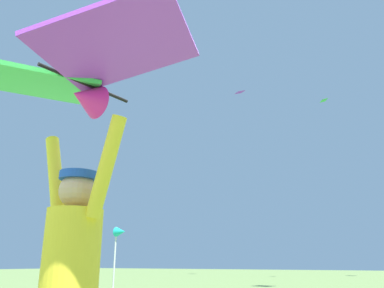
# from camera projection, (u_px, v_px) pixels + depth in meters

# --- Properties ---
(kite_flyer_person) EXTENTS (0.81, 0.39, 1.92)m
(kite_flyer_person) POSITION_uv_depth(u_px,v_px,m) (69.00, 285.00, 2.24)
(kite_flyer_person) COLOR #424751
(kite_flyer_person) RESTS_ON ground
(held_stunt_kite) EXTENTS (1.93, 1.14, 0.41)m
(held_stunt_kite) POSITION_uv_depth(u_px,v_px,m) (78.00, 74.00, 2.57)
(held_stunt_kite) COLOR black
(distant_kite_green_overhead_distant) EXTENTS (0.57, 0.60, 0.27)m
(distant_kite_green_overhead_distant) POSITION_uv_depth(u_px,v_px,m) (324.00, 100.00, 28.97)
(distant_kite_green_overhead_distant) COLOR green
(distant_kite_purple_mid_right) EXTENTS (0.96, 0.92, 0.44)m
(distant_kite_purple_mid_right) POSITION_uv_depth(u_px,v_px,m) (240.00, 92.00, 35.84)
(distant_kite_purple_mid_right) COLOR purple
(distant_kite_red_high_left) EXTENTS (1.18, 1.19, 0.38)m
(distant_kite_red_high_left) POSITION_uv_depth(u_px,v_px,m) (137.00, 22.00, 24.00)
(distant_kite_red_high_left) COLOR red
(marker_flag) EXTENTS (0.30, 0.24, 1.91)m
(marker_flag) POSITION_uv_depth(u_px,v_px,m) (120.00, 237.00, 9.37)
(marker_flag) COLOR silver
(marker_flag) RESTS_ON ground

